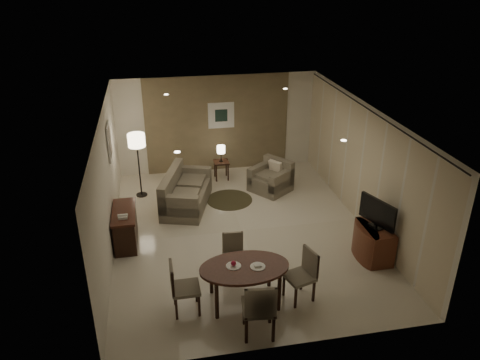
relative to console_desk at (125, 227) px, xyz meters
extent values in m
cube|color=beige|center=(2.49, 0.00, -0.38)|extent=(5.50, 7.00, 0.00)
cube|color=white|center=(2.49, 0.00, 2.33)|extent=(5.50, 7.00, 0.00)
cube|color=#80704F|center=(2.49, 3.50, 0.98)|extent=(5.50, 0.00, 2.70)
cube|color=beige|center=(-0.26, 0.00, 0.98)|extent=(0.00, 7.00, 2.70)
cube|color=beige|center=(5.24, 0.00, 0.98)|extent=(0.00, 7.00, 2.70)
cube|color=#80704F|center=(2.49, 3.48, 0.98)|extent=(3.96, 0.03, 2.70)
cylinder|color=black|center=(5.17, 0.00, 2.27)|extent=(0.03, 6.80, 0.03)
cube|color=silver|center=(2.59, 3.46, 1.23)|extent=(0.72, 0.03, 0.72)
cube|color=black|center=(2.59, 3.44, 1.23)|extent=(0.34, 0.01, 0.34)
cube|color=silver|center=(-0.23, 1.20, 1.48)|extent=(0.03, 0.60, 0.80)
cube|color=gray|center=(-0.21, 1.20, 1.48)|extent=(0.01, 0.46, 0.64)
cylinder|color=white|center=(1.09, -1.80, 2.31)|extent=(0.10, 0.10, 0.01)
cylinder|color=white|center=(3.89, -1.80, 2.31)|extent=(0.10, 0.10, 0.01)
cylinder|color=white|center=(1.09, 1.80, 2.31)|extent=(0.10, 0.10, 0.01)
cylinder|color=white|center=(3.89, 1.80, 2.31)|extent=(0.10, 0.10, 0.01)
cylinder|color=white|center=(1.90, -2.29, 0.36)|extent=(0.26, 0.26, 0.02)
cylinder|color=white|center=(2.30, -2.39, 0.36)|extent=(0.26, 0.26, 0.02)
sphere|color=#B91538|center=(1.90, -2.29, 0.41)|extent=(0.09, 0.09, 0.09)
cube|color=white|center=(2.30, -2.39, 0.38)|extent=(0.12, 0.08, 0.03)
cylinder|color=#433C25|center=(2.47, 1.50, -0.37)|extent=(1.14, 1.14, 0.01)
camera|label=1|loc=(0.77, -8.76, 5.05)|focal=35.00mm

